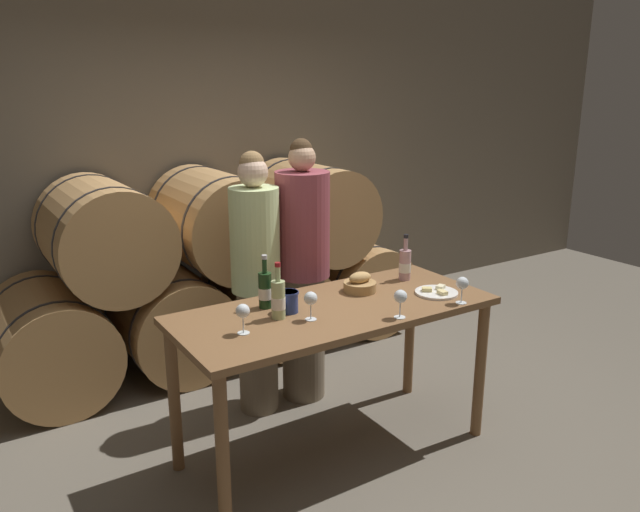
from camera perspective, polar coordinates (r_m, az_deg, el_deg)
ground_plane at (r=3.80m, az=1.28°, el=-17.29°), size 10.00×10.00×0.00m
stone_wall_back at (r=5.18m, az=-12.50°, el=10.20°), size 10.00×0.12×3.20m
barrel_stack at (r=4.80m, az=-9.31°, el=-1.43°), size 3.22×0.97×1.44m
tasting_table at (r=3.44m, az=1.36°, el=-6.39°), size 1.76×0.76×0.89m
person_left at (r=3.88m, az=-5.86°, el=-2.47°), size 0.30×0.30×1.67m
person_right at (r=4.03m, az=-1.58°, el=-1.44°), size 0.35×0.35×1.73m
wine_bottle_red at (r=3.36m, az=-5.04°, el=-3.09°), size 0.07×0.07×0.29m
wine_bottle_white at (r=3.21m, az=-3.83°, el=-3.96°), size 0.07×0.07×0.30m
wine_bottle_rose at (r=3.85m, az=7.78°, el=-0.76°), size 0.07×0.07×0.29m
blue_crock at (r=3.30m, az=-2.86°, el=-4.11°), size 0.11×0.11×0.12m
bread_basket at (r=3.63m, az=3.67°, el=-2.58°), size 0.19×0.19×0.12m
cheese_plate at (r=3.65m, az=10.60°, el=-3.27°), size 0.25×0.25×0.04m
wine_glass_far_left at (r=3.03m, az=-7.08°, el=-5.10°), size 0.07×0.07×0.15m
wine_glass_left at (r=3.18m, az=-0.86°, el=-3.98°), size 0.07×0.07×0.15m
wine_glass_center at (r=3.23m, az=7.36°, el=-3.77°), size 0.07×0.07×0.15m
wine_glass_right at (r=3.50m, az=12.88°, el=-2.51°), size 0.07×0.07×0.15m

